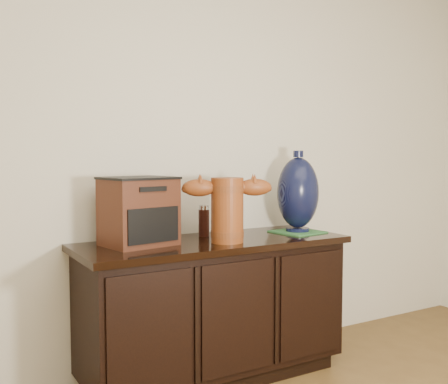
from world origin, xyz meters
TOP-DOWN VIEW (x-y plane):
  - sideboard at (0.00, 2.23)m, footprint 1.46×0.56m
  - terracotta_vessel at (0.03, 2.12)m, footprint 0.47×0.25m
  - tv_radio at (-0.40, 2.28)m, footprint 0.39×0.33m
  - green_mat at (0.56, 2.22)m, footprint 0.29×0.29m
  - lamp_base at (0.56, 2.22)m, footprint 0.28×0.28m
  - spray_can at (0.02, 2.36)m, footprint 0.06×0.06m

SIDE VIEW (x-z plane):
  - sideboard at x=0.00m, z-range 0.01..0.76m
  - green_mat at x=0.56m, z-range 0.76..0.76m
  - spray_can at x=0.02m, z-range 0.75..0.93m
  - tv_radio at x=-0.40m, z-range 0.75..1.10m
  - terracotta_vessel at x=0.03m, z-range 0.78..1.11m
  - lamp_base at x=0.56m, z-range 0.75..1.22m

